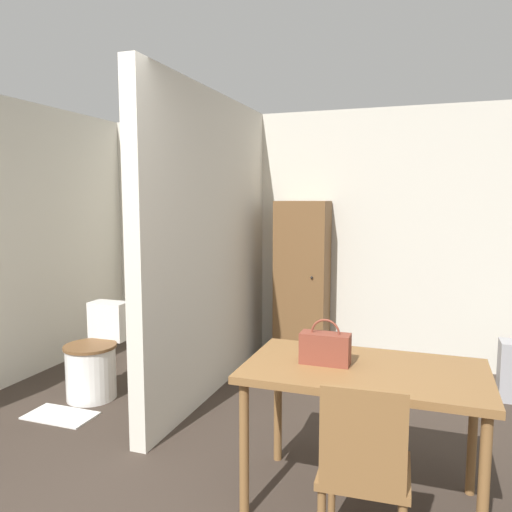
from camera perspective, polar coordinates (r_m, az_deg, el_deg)
The scene contains 8 objects.
wall_back at distance 5.21m, azimuth 5.80°, elevation 2.31°, with size 5.45×0.12×2.50m.
partition_wall at distance 4.21m, azimuth -5.16°, elevation 1.30°, with size 0.12×2.36×2.50m.
dining_table at distance 2.75m, azimuth 12.26°, elevation -13.99°, with size 1.24×0.72×0.76m.
wooden_chair at distance 2.38m, azimuth 12.23°, elevation -22.61°, with size 0.41×0.41×0.88m.
toilet at distance 4.43m, azimuth -17.92°, elevation -11.28°, with size 0.42×0.57×0.75m.
handbag at distance 2.71m, azimuth 7.91°, elevation -10.34°, with size 0.26×0.11×0.24m.
wooden_cabinet at distance 5.01m, azimuth 5.29°, elevation -2.97°, with size 0.51×0.37×1.61m.
bath_mat at distance 4.22m, azimuth -21.45°, elevation -16.61°, with size 0.52×0.29×0.01m.
Camera 1 is at (1.21, -1.52, 1.64)m, focal length 35.00 mm.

